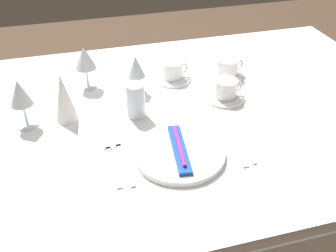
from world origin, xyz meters
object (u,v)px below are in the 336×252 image
object	(u,v)px
coffee_cup_far	(228,67)
wine_glass_left	(85,59)
coffee_cup_left	(226,88)
wine_glass_centre	(20,95)
dinner_plate	(179,153)
dinner_knife	(232,143)
napkin_folded	(64,98)
drink_tumbler	(136,102)
fork_outer	(123,159)
fork_inner	(112,161)
toothbrush_package	(179,148)
coffee_cup_right	(173,70)
wine_glass_right	(136,69)
spoon_soup	(238,137)

from	to	relation	value
coffee_cup_far	wine_glass_left	size ratio (longest dim) A/B	0.69
coffee_cup_left	wine_glass_centre	world-z (taller)	wine_glass_centre
dinner_plate	wine_glass_centre	distance (m)	0.50
dinner_knife	wine_glass_centre	world-z (taller)	wine_glass_centre
napkin_folded	drink_tumbler	bearing A→B (deg)	-8.99
fork_outer	fork_inner	bearing A→B (deg)	-179.29
toothbrush_package	fork_outer	size ratio (longest dim) A/B	0.99
coffee_cup_far	coffee_cup_right	bearing A→B (deg)	172.63
coffee_cup_right	napkin_folded	size ratio (longest dim) A/B	0.59
dinner_plate	coffee_cup_right	distance (m)	0.44
wine_glass_left	wine_glass_right	size ratio (longest dim) A/B	1.12
dinner_plate	fork_inner	size ratio (longest dim) A/B	1.26
dinner_plate	napkin_folded	distance (m)	0.40
coffee_cup_right	napkin_folded	distance (m)	0.43
wine_glass_left	wine_glass_right	xyz separation A→B (m)	(0.16, -0.08, -0.02)
fork_outer	napkin_folded	xyz separation A→B (m)	(-0.14, 0.24, 0.08)
wine_glass_left	drink_tumbler	world-z (taller)	wine_glass_left
dinner_plate	toothbrush_package	bearing A→B (deg)	79.38
toothbrush_package	wine_glass_centre	bearing A→B (deg)	147.51
dinner_knife	wine_glass_centre	size ratio (longest dim) A/B	1.44
wine_glass_centre	wine_glass_right	xyz separation A→B (m)	(0.37, 0.11, -0.02)
coffee_cup_right	spoon_soup	bearing A→B (deg)	-76.97
fork_outer	spoon_soup	world-z (taller)	spoon_soup
fork_inner	coffee_cup_right	bearing A→B (deg)	54.26
dinner_plate	coffee_cup_right	bearing A→B (deg)	76.41
fork_outer	wine_glass_centre	world-z (taller)	wine_glass_centre
spoon_soup	coffee_cup_left	world-z (taller)	coffee_cup_left
spoon_soup	wine_glass_left	size ratio (longest dim) A/B	1.30
toothbrush_package	drink_tumbler	distance (m)	0.25
toothbrush_package	coffee_cup_left	world-z (taller)	coffee_cup_left
drink_tumbler	napkin_folded	world-z (taller)	napkin_folded
fork_outer	napkin_folded	world-z (taller)	napkin_folded
coffee_cup_right	wine_glass_right	bearing A→B (deg)	-159.81
dinner_knife	spoon_soup	bearing A→B (deg)	37.64
fork_inner	wine_glass_centre	world-z (taller)	wine_glass_centre
toothbrush_package	dinner_knife	bearing A→B (deg)	3.90
toothbrush_package	wine_glass_left	xyz separation A→B (m)	(-0.21, 0.46, 0.09)
coffee_cup_far	wine_glass_left	distance (m)	0.52
fork_outer	coffee_cup_far	distance (m)	0.60
wine_glass_right	napkin_folded	xyz separation A→B (m)	(-0.25, -0.11, -0.01)
toothbrush_package	drink_tumbler	world-z (taller)	drink_tumbler
spoon_soup	wine_glass_right	size ratio (longest dim) A/B	1.46
coffee_cup_right	wine_glass_left	size ratio (longest dim) A/B	0.61
dinner_plate	dinner_knife	world-z (taller)	dinner_plate
wine_glass_centre	coffee_cup_left	bearing A→B (deg)	-1.11
fork_outer	coffee_cup_far	world-z (taller)	coffee_cup_far
wine_glass_right	drink_tumbler	distance (m)	0.15
wine_glass_right	drink_tumbler	world-z (taller)	wine_glass_right
wine_glass_right	fork_inner	bearing A→B (deg)	-112.11
coffee_cup_right	wine_glass_centre	distance (m)	0.55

